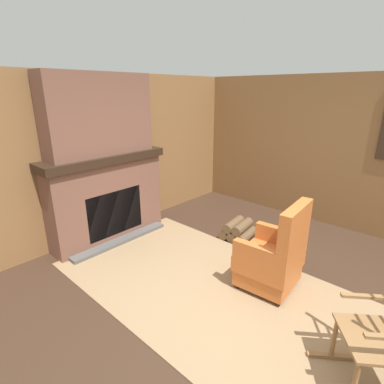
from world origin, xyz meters
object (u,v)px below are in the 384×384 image
Objects in this scene: oil_lamp_vase at (78,152)px; storage_case at (122,146)px; decorative_plate_on_mantel at (95,147)px; firewood_stack at (238,230)px; armchair at (273,258)px.

oil_lamp_vase reaches higher than storage_case.
oil_lamp_vase reaches higher than decorative_plate_on_mantel.
decorative_plate_on_mantel is (-0.02, -0.41, 0.05)m from storage_case.
oil_lamp_vase is at bearing -90.01° from storage_case.
storage_case is at bearing 89.99° from oil_lamp_vase.
oil_lamp_vase is at bearing -85.77° from decorative_plate_on_mantel.
firewood_stack is 2.37× the size of storage_case.
oil_lamp_vase is 0.27m from decorative_plate_on_mantel.
decorative_plate_on_mantel is at bearing 8.93° from armchair.
armchair is 4.56× the size of oil_lamp_vase.
oil_lamp_vase is (-1.49, -1.63, 1.24)m from firewood_stack.
firewood_stack is at bearing 32.43° from storage_case.
oil_lamp_vase reaches higher than firewood_stack.
armchair is 1.26m from firewood_stack.
decorative_plate_on_mantel is at bearing 94.23° from oil_lamp_vase.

